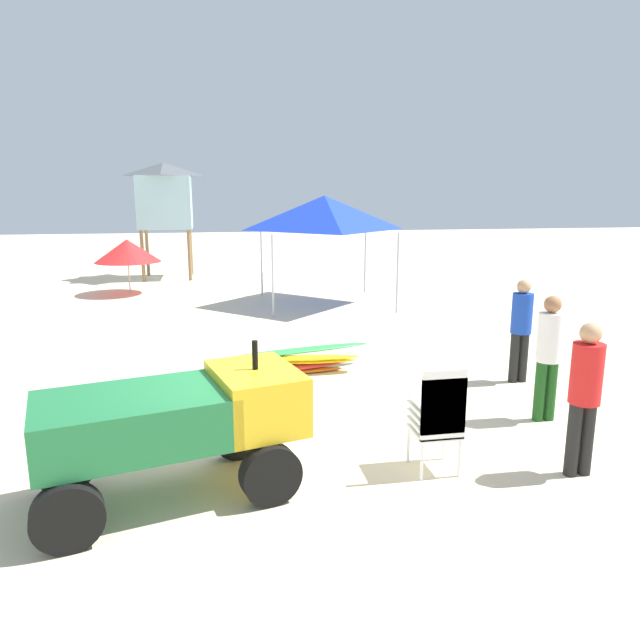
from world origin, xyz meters
TOP-DOWN VIEW (x-y plane):
  - ground at (0.00, 0.00)m, footprint 80.00×80.00m
  - utility_cart at (-0.88, -0.87)m, footprint 2.76×1.83m
  - stacked_plastic_chairs at (1.80, -0.93)m, footprint 0.48×0.48m
  - surfboard_pile at (0.78, 2.88)m, footprint 2.58×0.92m
  - lifeguard_near_left at (3.28, -1.22)m, footprint 0.32×0.32m
  - lifeguard_near_center at (3.77, 0.24)m, footprint 0.32×0.32m
  - lifeguard_near_right at (4.25, 1.79)m, footprint 0.32×0.32m
  - popup_canopy at (2.49, 8.98)m, footprint 3.18×3.18m
  - lifeguard_tower at (-2.03, 14.88)m, footprint 1.98×1.98m
  - beach_umbrella_left at (-2.95, 11.62)m, footprint 1.93×1.93m

SIDE VIEW (x-z plane):
  - ground at x=0.00m, z-range 0.00..0.00m
  - surfboard_pile at x=0.78m, z-range 0.01..0.41m
  - stacked_plastic_chairs at x=1.80m, z-range 0.10..1.30m
  - utility_cart at x=-0.88m, z-range 0.03..1.53m
  - lifeguard_near_right at x=4.25m, z-range 0.12..1.77m
  - lifeguard_near_left at x=3.28m, z-range 0.12..1.79m
  - lifeguard_near_center at x=3.77m, z-range 0.12..1.80m
  - beach_umbrella_left at x=-2.95m, z-range 0.48..2.11m
  - popup_canopy at x=2.49m, z-range 1.00..3.90m
  - lifeguard_tower at x=-2.03m, z-range 0.89..4.89m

